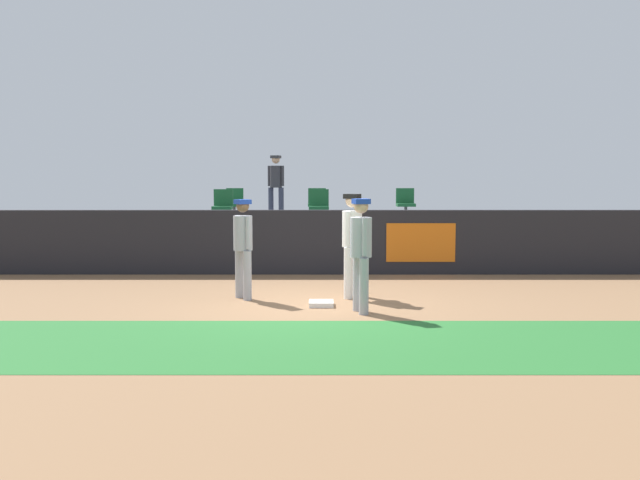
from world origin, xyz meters
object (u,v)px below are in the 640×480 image
(first_base, at_px, (320,304))
(seat_back_right, at_px, (404,202))
(spectator_hooded, at_px, (275,182))
(seat_back_center, at_px, (316,202))
(player_fielder_home, at_px, (351,238))
(player_runner_visitor, at_px, (360,247))
(seat_front_left, at_px, (222,205))
(seat_back_left, at_px, (233,202))
(seat_front_center, at_px, (318,205))
(player_coach_visitor, at_px, (242,242))

(first_base, bearing_deg, seat_back_right, 72.40)
(spectator_hooded, bearing_deg, seat_back_center, 168.03)
(first_base, height_order, player_fielder_home, player_fielder_home)
(player_runner_visitor, height_order, seat_front_left, seat_front_left)
(first_base, relative_size, seat_back_left, 0.48)
(first_base, relative_size, spectator_hooded, 0.23)
(seat_back_left, bearing_deg, seat_front_center, -38.75)
(player_coach_visitor, height_order, seat_front_center, seat_front_center)
(player_fielder_home, relative_size, player_runner_visitor, 1.02)
(seat_back_right, bearing_deg, spectator_hooded, 168.39)
(player_coach_visitor, relative_size, seat_front_center, 2.06)
(player_coach_visitor, relative_size, seat_front_left, 2.06)
(spectator_hooded, bearing_deg, seat_back_left, 54.31)
(player_coach_visitor, bearing_deg, seat_front_left, 158.98)
(seat_front_left, bearing_deg, seat_front_center, 0.00)
(player_coach_visitor, relative_size, spectator_hooded, 1.00)
(player_fielder_home, bearing_deg, seat_front_left, -121.30)
(player_runner_visitor, relative_size, seat_front_center, 2.12)
(seat_back_left, height_order, spectator_hooded, spectator_hooded)
(player_runner_visitor, height_order, player_coach_visitor, player_runner_visitor)
(player_runner_visitor, bearing_deg, player_coach_visitor, -136.52)
(seat_back_right, bearing_deg, seat_back_center, -180.00)
(seat_back_left, relative_size, spectator_hooded, 0.49)
(player_fielder_home, distance_m, spectator_hooded, 7.24)
(seat_front_left, bearing_deg, player_fielder_home, -56.94)
(first_base, relative_size, player_coach_visitor, 0.23)
(player_coach_visitor, distance_m, spectator_hooded, 7.18)
(first_base, height_order, seat_front_center, seat_front_center)
(player_coach_visitor, bearing_deg, spectator_hooded, 145.86)
(seat_back_center, distance_m, spectator_hooded, 1.44)
(first_base, xyz_separation_m, player_runner_visitor, (0.61, -0.56, 0.99))
(seat_front_left, xyz_separation_m, spectator_hooded, (1.11, 2.51, 0.53))
(seat_back_center, bearing_deg, seat_front_left, -141.26)
(first_base, relative_size, seat_back_center, 0.48)
(first_base, bearing_deg, player_runner_visitor, -42.19)
(player_coach_visitor, height_order, seat_back_center, seat_back_center)
(player_coach_visitor, xyz_separation_m, seat_front_left, (-0.99, 4.60, 0.46))
(seat_front_left, bearing_deg, seat_back_right, 21.42)
(seat_back_center, bearing_deg, spectator_hooded, 147.76)
(player_runner_visitor, bearing_deg, spectator_hooded, 178.16)
(first_base, relative_size, player_fielder_home, 0.22)
(first_base, bearing_deg, player_fielder_home, 56.85)
(first_base, distance_m, player_fielder_home, 1.43)
(player_coach_visitor, bearing_deg, seat_back_center, 135.75)
(player_fielder_home, distance_m, player_coach_visitor, 1.91)
(player_fielder_home, bearing_deg, seat_front_center, -146.72)
(seat_front_left, height_order, seat_back_left, same)
(seat_back_center, xyz_separation_m, seat_front_center, (0.05, -1.80, 0.00))
(seat_back_center, bearing_deg, seat_front_center, -88.35)
(seat_front_center, distance_m, seat_back_right, 2.92)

